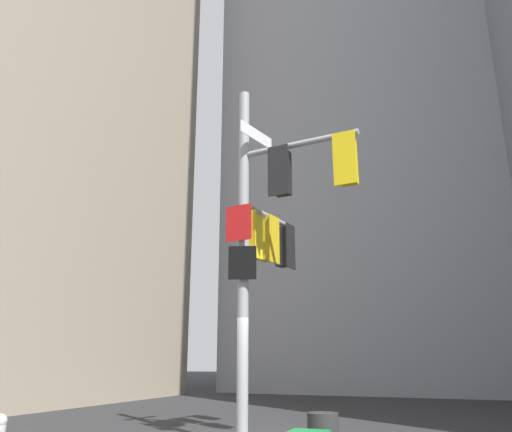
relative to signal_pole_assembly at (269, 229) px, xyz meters
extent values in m
cube|color=#9399A3|center=(-0.27, 22.62, 17.20)|extent=(16.13, 16.13, 43.35)
cylinder|color=#9EA0A3|center=(-0.48, -0.35, -0.58)|extent=(0.24, 0.24, 7.79)
cylinder|color=#9EA0A3|center=(0.87, -0.49, 1.72)|extent=(2.71, 0.42, 0.13)
cylinder|color=#9EA0A3|center=(-0.33, 0.74, 0.53)|extent=(0.44, 2.20, 0.13)
cube|color=black|center=(0.44, -0.64, 1.12)|extent=(0.48, 0.08, 1.14)
cube|color=black|center=(0.46, -0.45, 1.12)|extent=(0.37, 0.37, 1.00)
cylinder|color=red|center=(0.48, -0.25, 1.47)|extent=(0.21, 0.08, 0.20)
cube|color=black|center=(0.48, -0.24, 1.59)|extent=(0.23, 0.10, 0.02)
cylinder|color=#3C2C06|center=(0.48, -0.25, 1.12)|extent=(0.21, 0.08, 0.20)
cube|color=black|center=(0.48, -0.24, 1.24)|extent=(0.23, 0.10, 0.02)
cylinder|color=#06311C|center=(0.48, -0.25, 0.77)|extent=(0.21, 0.08, 0.20)
cube|color=black|center=(0.48, -0.24, 0.89)|extent=(0.23, 0.10, 0.02)
cube|color=yellow|center=(1.92, -0.79, 1.12)|extent=(0.48, 0.08, 1.14)
cube|color=yellow|center=(1.94, -0.61, 1.12)|extent=(0.37, 0.37, 1.00)
cylinder|color=#360605|center=(1.97, -0.41, 1.47)|extent=(0.21, 0.08, 0.20)
cube|color=black|center=(1.97, -0.40, 1.59)|extent=(0.23, 0.10, 0.02)
cylinder|color=#3C2C06|center=(1.97, -0.41, 1.12)|extent=(0.21, 0.08, 0.20)
cube|color=black|center=(1.97, -0.40, 1.24)|extent=(0.23, 0.10, 0.02)
cylinder|color=#19C672|center=(1.97, -0.41, 0.77)|extent=(0.21, 0.08, 0.20)
cube|color=black|center=(1.97, -0.40, 0.89)|extent=(0.23, 0.10, 0.02)
cube|color=gold|center=(-0.14, 0.72, -0.07)|extent=(0.10, 0.48, 1.14)
cube|color=gold|center=(-0.33, 0.74, -0.07)|extent=(0.38, 0.38, 1.00)
cylinder|color=red|center=(-0.52, 0.77, 0.28)|extent=(0.09, 0.21, 0.20)
cube|color=black|center=(-0.53, 0.77, 0.40)|extent=(0.10, 0.23, 0.02)
cylinder|color=#3C2C06|center=(-0.52, 0.77, -0.07)|extent=(0.09, 0.21, 0.20)
cube|color=black|center=(-0.53, 0.77, 0.05)|extent=(0.10, 0.23, 0.02)
cylinder|color=#06311C|center=(-0.52, 0.77, -0.42)|extent=(0.09, 0.21, 0.20)
cube|color=black|center=(-0.53, 0.77, -0.30)|extent=(0.10, 0.23, 0.02)
cube|color=black|center=(-0.01, 1.59, -0.07)|extent=(0.10, 0.48, 1.14)
cube|color=black|center=(-0.20, 1.62, -0.07)|extent=(0.38, 0.38, 1.00)
cylinder|color=red|center=(-0.40, 1.64, 0.28)|extent=(0.09, 0.21, 0.20)
cube|color=black|center=(-0.41, 1.64, 0.40)|extent=(0.10, 0.23, 0.02)
cylinder|color=#3C2C06|center=(-0.40, 1.64, -0.07)|extent=(0.09, 0.21, 0.20)
cube|color=black|center=(-0.41, 1.64, 0.05)|extent=(0.10, 0.23, 0.02)
cylinder|color=#06311C|center=(-0.40, 1.64, -0.42)|extent=(0.09, 0.21, 0.20)
cube|color=black|center=(-0.41, 1.64, -0.30)|extent=(0.10, 0.23, 0.02)
cube|color=yellow|center=(-0.45, -0.22, -0.17)|extent=(0.47, 0.15, 1.14)
cube|color=yellow|center=(-0.40, -0.04, -0.17)|extent=(0.42, 0.42, 1.00)
cylinder|color=#360605|center=(-0.35, 0.16, 0.18)|extent=(0.21, 0.11, 0.20)
cube|color=black|center=(-0.35, 0.16, 0.30)|extent=(0.23, 0.13, 0.02)
cylinder|color=yellow|center=(-0.35, 0.16, -0.17)|extent=(0.21, 0.11, 0.20)
cube|color=black|center=(-0.35, 0.16, -0.05)|extent=(0.23, 0.13, 0.02)
cylinder|color=#06311C|center=(-0.35, 0.16, -0.52)|extent=(0.21, 0.11, 0.20)
cube|color=black|center=(-0.35, 0.16, -0.40)|extent=(0.23, 0.13, 0.02)
cube|color=white|center=(-0.14, -0.42, 2.14)|extent=(0.29, 1.21, 0.28)
cube|color=#19479E|center=(-0.14, -0.42, 2.14)|extent=(0.28, 1.17, 0.24)
cube|color=red|center=(-0.51, -0.56, 0.05)|extent=(0.64, 0.10, 0.80)
cube|color=white|center=(-0.51, -0.56, 0.05)|extent=(0.60, 0.09, 0.76)
cube|color=black|center=(-0.41, -0.55, -0.84)|extent=(0.58, 0.20, 0.72)
cube|color=white|center=(-0.41, -0.55, -0.84)|extent=(0.54, 0.18, 0.68)
camera|label=1|loc=(3.75, -10.23, -2.82)|focal=35.22mm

